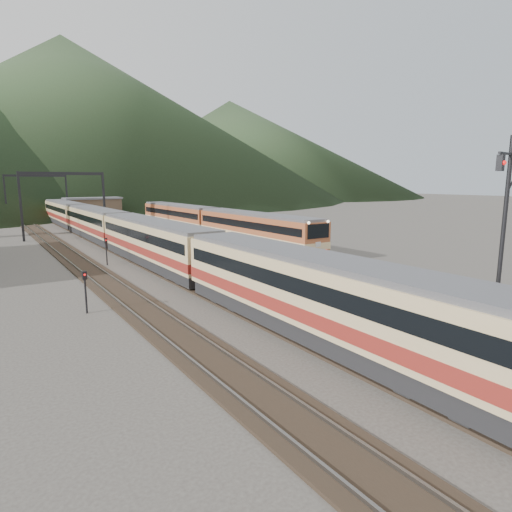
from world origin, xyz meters
TOP-DOWN VIEW (x-y plane):
  - track_main at (0.00, 40.00)m, footprint 2.60×200.00m
  - track_far at (-5.00, 40.00)m, footprint 2.60×200.00m
  - track_second at (11.50, 40.00)m, footprint 2.60×200.00m
  - platform at (5.60, 38.00)m, footprint 8.00×100.00m
  - gantry_near at (-2.85, 55.00)m, footprint 9.55×0.25m
  - gantry_far at (-2.85, 80.00)m, footprint 9.55×0.25m
  - station_shed at (5.60, 78.00)m, footprint 9.40×4.40m
  - hill_b at (30.00, 230.00)m, footprint 220.00×220.00m
  - hill_c at (110.00, 210.00)m, footprint 160.00×160.00m
  - main_train at (0.00, 42.62)m, footprint 2.89×79.36m
  - second_train at (11.50, 44.69)m, footprint 2.80×38.19m
  - signal_mast at (2.50, 6.42)m, footprint 2.18×0.52m
  - short_signal_b at (-3.22, 35.13)m, footprint 0.25×0.21m
  - short_signal_c at (-7.60, 22.27)m, footprint 0.25×0.20m

SIDE VIEW (x-z plane):
  - track_main at x=0.00m, z-range -0.05..0.18m
  - track_far at x=-5.00m, z-range -0.05..0.18m
  - track_second at x=11.50m, z-range -0.05..0.18m
  - platform at x=5.60m, z-range 0.00..1.00m
  - short_signal_b at x=-3.22m, z-range 0.33..2.60m
  - short_signal_c at x=-7.60m, z-range 0.33..2.60m
  - second_train at x=11.50m, z-range 0.23..3.65m
  - main_train at x=0.00m, z-range 0.23..3.76m
  - station_shed at x=5.60m, z-range 1.02..4.12m
  - signal_mast at x=2.50m, z-range 1.79..9.14m
  - gantry_near at x=-2.85m, z-range 1.59..9.59m
  - gantry_far at x=-2.85m, z-range 1.59..9.59m
  - hill_c at x=110.00m, z-range 0.00..50.00m
  - hill_b at x=30.00m, z-range 0.00..75.00m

